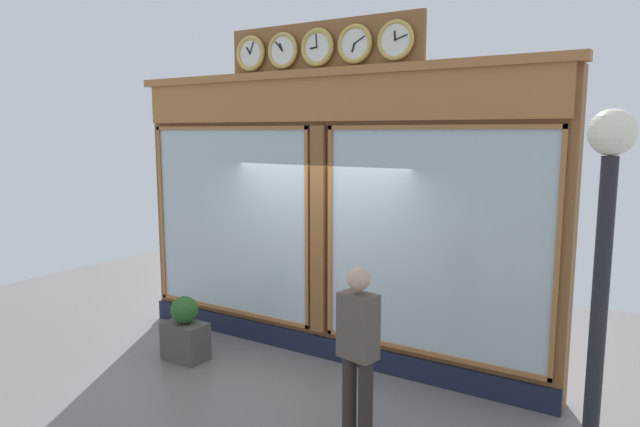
% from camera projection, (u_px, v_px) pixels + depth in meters
% --- Properties ---
extents(shop_facade, '(6.04, 0.42, 4.24)m').
position_uv_depth(shop_facade, '(325.00, 213.00, 7.25)').
color(shop_facade, brown).
rests_on(shop_facade, ground_plane).
extents(pedestrian, '(0.40, 0.29, 1.69)m').
position_uv_depth(pedestrian, '(358.00, 346.00, 5.27)').
color(pedestrian, '#312A24').
rests_on(pedestrian, ground_plane).
extents(street_lamp, '(0.28, 0.28, 3.05)m').
position_uv_depth(street_lamp, '(602.00, 272.00, 3.47)').
color(street_lamp, black).
rests_on(street_lamp, ground_plane).
extents(planter_box, '(0.56, 0.36, 0.49)m').
position_uv_depth(planter_box, '(185.00, 341.00, 7.27)').
color(planter_box, '#4C4742').
rests_on(planter_box, ground_plane).
extents(planter_shrub, '(0.35, 0.35, 0.35)m').
position_uv_depth(planter_shrub, '(184.00, 310.00, 7.21)').
color(planter_shrub, '#285623').
rests_on(planter_shrub, planter_box).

